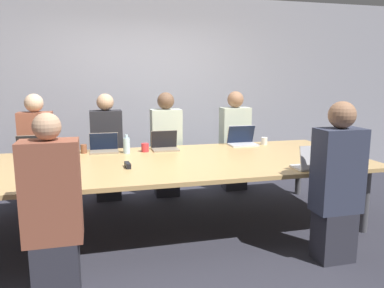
% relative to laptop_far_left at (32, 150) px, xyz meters
% --- Properties ---
extents(ground_plane, '(24.00, 24.00, 0.00)m').
position_rel_laptop_far_left_xyz_m(ground_plane, '(1.39, -0.66, -0.79)').
color(ground_plane, '#2D2D38').
extents(curtain_wall, '(12.00, 0.06, 2.80)m').
position_rel_laptop_far_left_xyz_m(curtain_wall, '(1.39, 1.31, 0.61)').
color(curtain_wall, '#9999A3').
rests_on(curtain_wall, ground_plane).
extents(conference_table, '(4.35, 1.69, 0.73)m').
position_rel_laptop_far_left_xyz_m(conference_table, '(1.39, -0.66, -0.11)').
color(conference_table, tan).
rests_on(conference_table, ground_plane).
extents(laptop_far_left, '(0.32, 0.22, 0.22)m').
position_rel_laptop_far_left_xyz_m(laptop_far_left, '(0.00, 0.00, 0.00)').
color(laptop_far_left, gray).
rests_on(laptop_far_left, conference_table).
extents(person_far_left, '(0.40, 0.24, 1.40)m').
position_rel_laptop_far_left_xyz_m(person_far_left, '(-0.00, 0.44, -0.11)').
color(person_far_left, '#2D2D38').
rests_on(person_far_left, ground_plane).
extents(cup_far_left, '(0.09, 0.09, 0.08)m').
position_rel_laptop_far_left_xyz_m(cup_far_left, '(0.24, -0.07, -0.03)').
color(cup_far_left, '#232328').
rests_on(cup_far_left, conference_table).
extents(bottle_far_left, '(0.06, 0.06, 0.20)m').
position_rel_laptop_far_left_xyz_m(bottle_far_left, '(0.24, -0.12, 0.02)').
color(bottle_far_left, green).
rests_on(bottle_far_left, conference_table).
extents(laptop_near_right, '(0.34, 0.24, 0.24)m').
position_rel_laptop_far_left_xyz_m(laptop_near_right, '(2.72, -1.36, 0.00)').
color(laptop_near_right, silver).
rests_on(laptop_near_right, conference_table).
extents(person_near_right, '(0.40, 0.24, 1.40)m').
position_rel_laptop_far_left_xyz_m(person_near_right, '(2.71, -1.76, -0.11)').
color(person_near_right, '#2D2D38').
rests_on(person_near_right, ground_plane).
extents(cup_near_right, '(0.07, 0.07, 0.10)m').
position_rel_laptop_far_left_xyz_m(cup_near_right, '(2.96, -1.28, -0.02)').
color(cup_near_right, red).
rests_on(cup_near_right, conference_table).
extents(laptop_near_left, '(0.35, 0.25, 0.24)m').
position_rel_laptop_far_left_xyz_m(laptop_near_left, '(0.38, -1.34, 0.00)').
color(laptop_near_left, silver).
rests_on(laptop_near_left, conference_table).
extents(person_near_left, '(0.40, 0.24, 1.37)m').
position_rel_laptop_far_left_xyz_m(person_near_left, '(0.40, -1.79, -0.13)').
color(person_near_left, '#2D2D38').
rests_on(person_near_left, ground_plane).
extents(laptop_far_midleft, '(0.33, 0.22, 0.23)m').
position_rel_laptop_far_left_xyz_m(laptop_far_midleft, '(0.80, -0.01, 0.00)').
color(laptop_far_midleft, gray).
rests_on(laptop_far_midleft, conference_table).
extents(person_far_midleft, '(0.40, 0.24, 1.39)m').
position_rel_laptop_far_left_xyz_m(person_far_midleft, '(0.84, 0.44, -0.12)').
color(person_far_midleft, '#2D2D38').
rests_on(person_far_midleft, ground_plane).
extents(cup_far_midleft, '(0.07, 0.07, 0.10)m').
position_rel_laptop_far_left_xyz_m(cup_far_midleft, '(0.57, -0.02, -0.01)').
color(cup_far_midleft, brown).
rests_on(cup_far_midleft, conference_table).
extents(bottle_far_midleft, '(0.08, 0.08, 0.22)m').
position_rel_laptop_far_left_xyz_m(bottle_far_midleft, '(1.05, -0.14, 0.03)').
color(bottle_far_midleft, '#ADD1E0').
rests_on(bottle_far_midleft, conference_table).
extents(laptop_far_center, '(0.32, 0.23, 0.23)m').
position_rel_laptop_far_left_xyz_m(laptop_far_center, '(1.52, -0.05, 0.00)').
color(laptop_far_center, gray).
rests_on(laptop_far_center, conference_table).
extents(person_far_center, '(0.40, 0.24, 1.40)m').
position_rel_laptop_far_left_xyz_m(person_far_center, '(1.62, 0.41, -0.11)').
color(person_far_center, '#2D2D38').
rests_on(person_far_center, ground_plane).
extents(cup_far_center, '(0.09, 0.09, 0.10)m').
position_rel_laptop_far_left_xyz_m(cup_far_center, '(1.27, -0.12, -0.02)').
color(cup_far_center, red).
rests_on(cup_far_center, conference_table).
extents(laptop_far_right, '(0.36, 0.25, 0.25)m').
position_rel_laptop_far_left_xyz_m(laptop_far_right, '(2.55, 0.02, 0.01)').
color(laptop_far_right, silver).
rests_on(laptop_far_right, conference_table).
extents(person_far_right, '(0.40, 0.24, 1.40)m').
position_rel_laptop_far_left_xyz_m(person_far_right, '(2.62, 0.46, -0.11)').
color(person_far_right, '#2D2D38').
rests_on(person_far_right, ground_plane).
extents(cup_far_right, '(0.08, 0.08, 0.10)m').
position_rel_laptop_far_left_xyz_m(cup_far_right, '(2.84, -0.03, -0.02)').
color(cup_far_right, white).
rests_on(cup_far_right, conference_table).
extents(stapler, '(0.06, 0.15, 0.05)m').
position_rel_laptop_far_left_xyz_m(stapler, '(1.00, -0.85, -0.04)').
color(stapler, black).
rests_on(stapler, conference_table).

